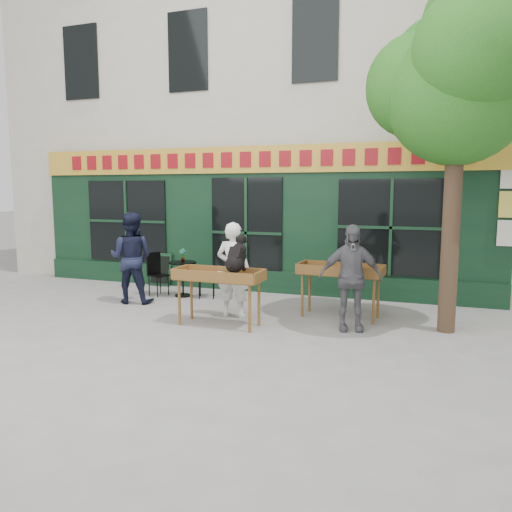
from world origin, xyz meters
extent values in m
plane|color=slate|center=(0.00, 0.00, 0.00)|extent=(80.00, 80.00, 0.00)
cube|color=beige|center=(0.00, 6.00, 5.00)|extent=(14.00, 7.00, 10.00)
cube|color=black|center=(0.00, 2.42, 1.60)|extent=(11.00, 0.16, 3.20)
cube|color=gold|center=(0.00, 2.30, 3.00)|extent=(11.00, 0.06, 0.60)
cube|color=maroon|center=(0.00, 2.26, 3.00)|extent=(9.60, 0.03, 0.34)
cube|color=black|center=(0.00, 2.32, 0.25)|extent=(11.00, 0.10, 0.50)
cube|color=black|center=(0.00, 2.32, 1.35)|extent=(1.70, 0.05, 2.50)
cube|color=black|center=(-3.20, 2.32, 1.55)|extent=(2.20, 0.05, 2.00)
cube|color=black|center=(3.20, 2.32, 1.55)|extent=(2.20, 0.05, 2.00)
cube|color=silver|center=(5.40, 2.30, 1.50)|extent=(0.42, 0.02, 0.50)
cube|color=#E5D14C|center=(5.40, 2.30, 2.05)|extent=(0.42, 0.02, 0.50)
cylinder|color=#382619|center=(4.30, 0.30, 1.80)|extent=(0.28, 0.28, 3.60)
sphere|color=#225112|center=(4.30, 0.30, 3.80)|extent=(2.20, 2.20, 2.20)
sphere|color=#225112|center=(5.00, 0.60, 4.10)|extent=(1.80, 1.80, 1.80)
sphere|color=#225112|center=(3.70, 0.50, 4.00)|extent=(1.70, 1.70, 1.70)
sphere|color=#225112|center=(4.50, -0.30, 4.30)|extent=(1.80, 1.80, 1.80)
sphere|color=#225112|center=(4.00, 0.90, 4.40)|extent=(1.60, 1.60, 1.60)
sphere|color=#225112|center=(4.40, 0.40, 4.90)|extent=(1.40, 1.40, 1.40)
cylinder|color=brown|center=(-0.03, -0.85, 0.40)|extent=(0.05, 0.05, 0.80)
cylinder|color=brown|center=(1.27, -0.87, 0.40)|extent=(0.05, 0.05, 0.80)
cylinder|color=brown|center=(-0.03, -0.41, 0.40)|extent=(0.05, 0.05, 0.80)
cylinder|color=brown|center=(1.27, -0.43, 0.40)|extent=(0.05, 0.05, 0.80)
cube|color=brown|center=(0.62, -0.64, 0.82)|extent=(1.51, 0.60, 0.05)
cube|color=brown|center=(0.62, -0.93, 0.90)|extent=(1.50, 0.06, 0.18)
cube|color=brown|center=(0.63, -0.35, 0.90)|extent=(1.50, 0.06, 0.18)
cube|color=brown|center=(0.62, -0.64, 0.88)|extent=(1.31, 0.42, 0.06)
imported|color=white|center=(0.62, 0.01, 0.87)|extent=(0.64, 0.43, 1.75)
cylinder|color=brown|center=(1.81, 0.43, 0.40)|extent=(0.05, 0.05, 0.80)
cylinder|color=brown|center=(3.11, 0.34, 0.40)|extent=(0.05, 0.05, 0.80)
cylinder|color=brown|center=(1.84, 0.87, 0.40)|extent=(0.05, 0.05, 0.80)
cylinder|color=brown|center=(3.14, 0.78, 0.40)|extent=(0.05, 0.05, 0.80)
cube|color=brown|center=(2.48, 0.60, 0.82)|extent=(1.54, 0.68, 0.05)
cube|color=brown|center=(2.46, 0.32, 0.90)|extent=(1.50, 0.14, 0.18)
cube|color=brown|center=(2.50, 0.89, 0.90)|extent=(1.50, 0.14, 0.18)
cube|color=brown|center=(2.48, 0.60, 0.88)|extent=(1.32, 0.49, 0.06)
imported|color=#57565B|center=(2.78, -0.15, 0.89)|extent=(1.12, 0.70, 1.77)
cylinder|color=black|center=(-1.10, 1.28, 0.02)|extent=(0.36, 0.36, 0.03)
cylinder|color=black|center=(-1.10, 1.28, 0.38)|extent=(0.04, 0.04, 0.72)
cylinder|color=black|center=(-1.10, 1.28, 0.75)|extent=(0.60, 0.60, 0.03)
cube|color=black|center=(-1.65, 1.18, 0.45)|extent=(0.47, 0.47, 0.03)
cube|color=black|center=(-1.81, 1.25, 0.70)|extent=(0.17, 0.34, 0.50)
cylinder|color=black|center=(-1.57, 0.98, 0.22)|extent=(0.02, 0.02, 0.44)
cylinder|color=black|center=(-1.45, 1.26, 0.22)|extent=(0.02, 0.02, 0.44)
cylinder|color=black|center=(-1.85, 1.10, 0.22)|extent=(0.02, 0.02, 0.44)
cylinder|color=black|center=(-1.73, 1.38, 0.22)|extent=(0.02, 0.02, 0.44)
cube|color=black|center=(-0.55, 1.33, 0.45)|extent=(0.47, 0.47, 0.03)
cube|color=black|center=(-0.39, 1.39, 0.70)|extent=(0.16, 0.34, 0.50)
cylinder|color=black|center=(-0.75, 1.41, 0.22)|extent=(0.02, 0.02, 0.44)
cylinder|color=black|center=(-0.63, 1.13, 0.22)|extent=(0.02, 0.02, 0.44)
cylinder|color=black|center=(-0.47, 1.53, 0.22)|extent=(0.02, 0.02, 0.44)
cylinder|color=black|center=(-0.35, 1.25, 0.22)|extent=(0.02, 0.02, 0.44)
imported|color=gray|center=(-1.10, 1.28, 0.91)|extent=(0.17, 0.13, 0.30)
imported|color=black|center=(-1.80, 0.38, 0.94)|extent=(1.04, 0.89, 1.87)
cube|color=black|center=(-2.21, 2.20, 0.40)|extent=(0.56, 0.19, 0.79)
cube|color=black|center=(-2.21, 2.18, 0.40)|extent=(0.46, 0.17, 0.65)
camera|label=1|loc=(4.05, -8.31, 2.32)|focal=35.00mm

